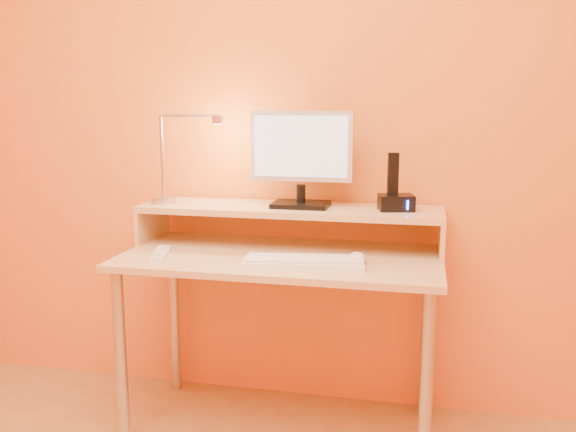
% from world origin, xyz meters
% --- Properties ---
extents(wall_back, '(3.00, 0.04, 2.50)m').
position_xyz_m(wall_back, '(0.00, 1.50, 1.25)').
color(wall_back, orange).
rests_on(wall_back, floor).
extents(desk_leg_fl, '(0.04, 0.04, 0.69)m').
position_xyz_m(desk_leg_fl, '(-0.55, 0.93, 0.35)').
color(desk_leg_fl, '#B5B5BA').
rests_on(desk_leg_fl, floor).
extents(desk_leg_fr, '(0.04, 0.04, 0.69)m').
position_xyz_m(desk_leg_fr, '(0.55, 0.93, 0.35)').
color(desk_leg_fr, '#B5B5BA').
rests_on(desk_leg_fr, floor).
extents(desk_leg_bl, '(0.04, 0.04, 0.69)m').
position_xyz_m(desk_leg_bl, '(-0.55, 1.43, 0.35)').
color(desk_leg_bl, '#B5B5BA').
rests_on(desk_leg_bl, floor).
extents(desk_leg_br, '(0.04, 0.04, 0.69)m').
position_xyz_m(desk_leg_br, '(0.55, 1.43, 0.35)').
color(desk_leg_br, '#B5B5BA').
rests_on(desk_leg_br, floor).
extents(desk_lower, '(1.20, 0.60, 0.02)m').
position_xyz_m(desk_lower, '(0.00, 1.18, 0.71)').
color(desk_lower, '#E9BA8C').
rests_on(desk_lower, floor).
extents(shelf_riser_left, '(0.02, 0.30, 0.14)m').
position_xyz_m(shelf_riser_left, '(-0.59, 1.33, 0.79)').
color(shelf_riser_left, '#E9BA8C').
rests_on(shelf_riser_left, desk_lower).
extents(shelf_riser_right, '(0.02, 0.30, 0.14)m').
position_xyz_m(shelf_riser_right, '(0.59, 1.33, 0.79)').
color(shelf_riser_right, '#E9BA8C').
rests_on(shelf_riser_right, desk_lower).
extents(desk_shelf, '(1.20, 0.30, 0.02)m').
position_xyz_m(desk_shelf, '(0.00, 1.33, 0.87)').
color(desk_shelf, '#E9BA8C').
rests_on(desk_shelf, desk_lower).
extents(monitor_foot, '(0.22, 0.16, 0.02)m').
position_xyz_m(monitor_foot, '(0.05, 1.33, 0.89)').
color(monitor_foot, black).
rests_on(monitor_foot, desk_shelf).
extents(monitor_neck, '(0.04, 0.04, 0.07)m').
position_xyz_m(monitor_neck, '(0.05, 1.33, 0.93)').
color(monitor_neck, black).
rests_on(monitor_neck, monitor_foot).
extents(monitor_panel, '(0.40, 0.04, 0.27)m').
position_xyz_m(monitor_panel, '(0.05, 1.34, 1.12)').
color(monitor_panel, '#BDBDBE').
rests_on(monitor_panel, monitor_neck).
extents(monitor_back, '(0.36, 0.02, 0.23)m').
position_xyz_m(monitor_back, '(0.05, 1.36, 1.12)').
color(monitor_back, black).
rests_on(monitor_back, monitor_panel).
extents(monitor_screen, '(0.36, 0.01, 0.24)m').
position_xyz_m(monitor_screen, '(0.05, 1.32, 1.12)').
color(monitor_screen, silver).
rests_on(monitor_screen, monitor_panel).
extents(lamp_base, '(0.10, 0.10, 0.02)m').
position_xyz_m(lamp_base, '(-0.52, 1.30, 0.89)').
color(lamp_base, '#B5B5BA').
rests_on(lamp_base, desk_shelf).
extents(lamp_post, '(0.01, 0.01, 0.33)m').
position_xyz_m(lamp_post, '(-0.52, 1.30, 1.07)').
color(lamp_post, '#B5B5BA').
rests_on(lamp_post, lamp_base).
extents(lamp_arm, '(0.24, 0.01, 0.01)m').
position_xyz_m(lamp_arm, '(-0.40, 1.30, 1.24)').
color(lamp_arm, '#B5B5BA').
rests_on(lamp_arm, lamp_post).
extents(lamp_head, '(0.04, 0.04, 0.03)m').
position_xyz_m(lamp_head, '(-0.28, 1.30, 1.22)').
color(lamp_head, '#B5B5BA').
rests_on(lamp_head, lamp_arm).
extents(lamp_bulb, '(0.03, 0.03, 0.00)m').
position_xyz_m(lamp_bulb, '(-0.28, 1.30, 1.20)').
color(lamp_bulb, '#FFEAC6').
rests_on(lamp_bulb, lamp_head).
extents(phone_dock, '(0.15, 0.13, 0.06)m').
position_xyz_m(phone_dock, '(0.42, 1.33, 0.91)').
color(phone_dock, black).
rests_on(phone_dock, desk_shelf).
extents(phone_handset, '(0.04, 0.03, 0.16)m').
position_xyz_m(phone_handset, '(0.40, 1.33, 1.02)').
color(phone_handset, black).
rests_on(phone_handset, phone_dock).
extents(phone_led, '(0.01, 0.00, 0.04)m').
position_xyz_m(phone_led, '(0.46, 1.28, 0.91)').
color(phone_led, blue).
rests_on(phone_led, phone_dock).
extents(keyboard, '(0.43, 0.19, 0.02)m').
position_xyz_m(keyboard, '(0.12, 1.03, 0.73)').
color(keyboard, white).
rests_on(keyboard, desk_lower).
extents(mouse, '(0.07, 0.12, 0.04)m').
position_xyz_m(mouse, '(0.29, 1.11, 0.74)').
color(mouse, white).
rests_on(mouse, desk_lower).
extents(remote_control, '(0.09, 0.19, 0.02)m').
position_xyz_m(remote_control, '(-0.44, 1.06, 0.73)').
color(remote_control, white).
rests_on(remote_control, desk_lower).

